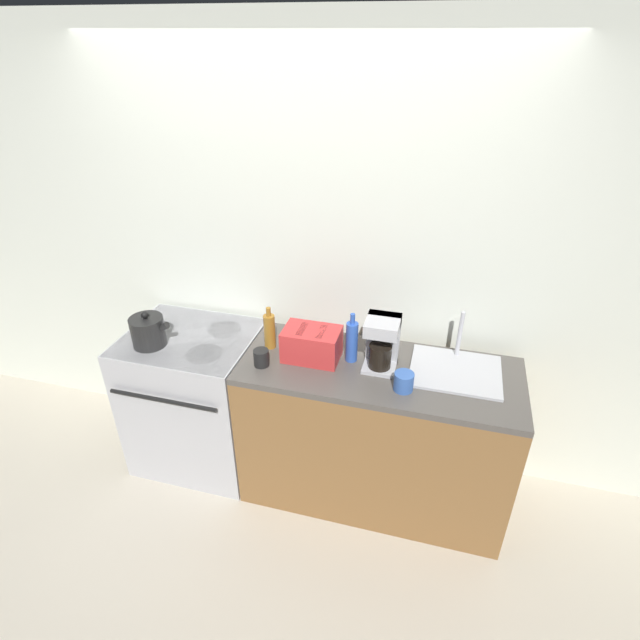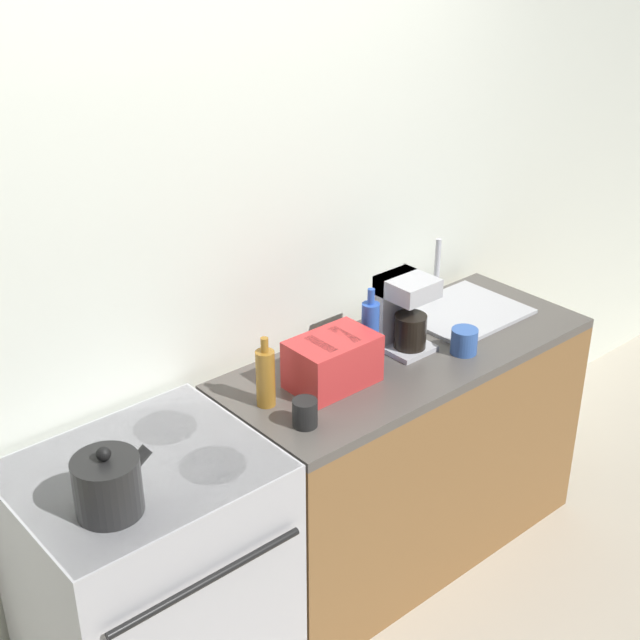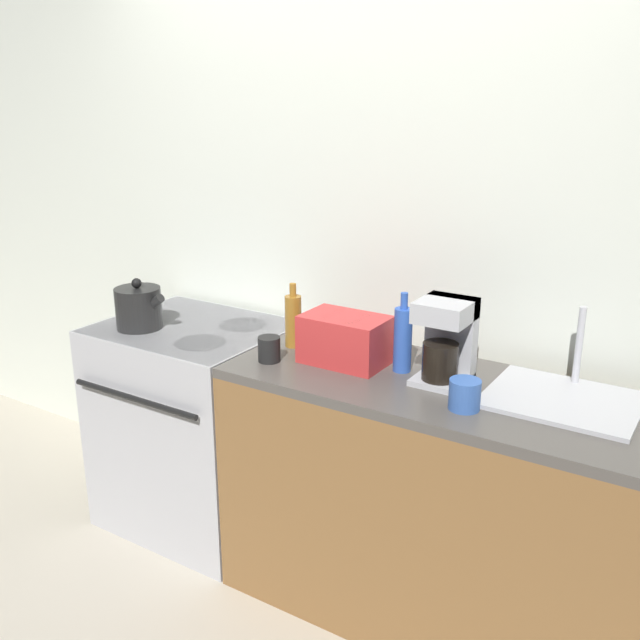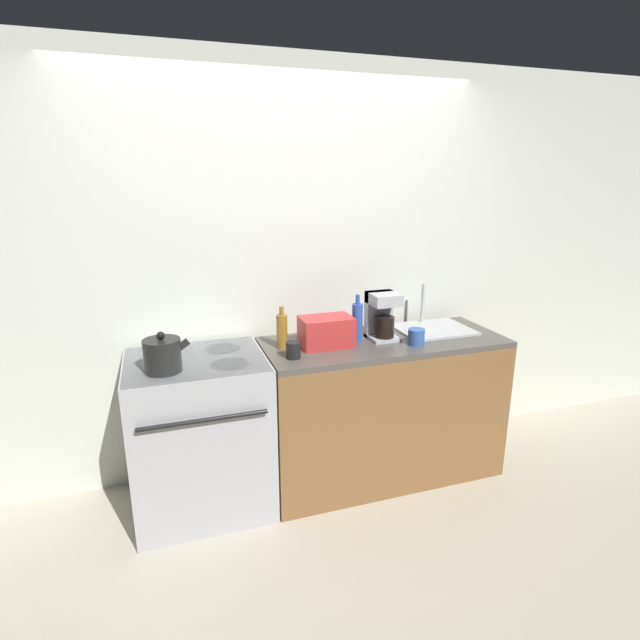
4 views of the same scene
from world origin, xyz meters
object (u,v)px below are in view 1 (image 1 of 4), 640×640
at_px(kettle, 148,331).
at_px(cup_black, 261,358).
at_px(bottle_amber, 270,331).
at_px(bottle_blue, 352,341).
at_px(toaster, 312,344).
at_px(coffee_maker, 382,341).
at_px(cup_blue, 404,382).
at_px(stove, 197,397).

xyz_separation_m(kettle, cup_black, (0.69, -0.02, -0.04)).
relative_size(bottle_amber, cup_black, 2.70).
bearing_deg(bottle_blue, bottle_amber, 179.11).
bearing_deg(toaster, bottle_blue, 9.76).
distance_m(toaster, coffee_maker, 0.38).
relative_size(kettle, cup_black, 2.56).
distance_m(cup_black, cup_blue, 0.76).
bearing_deg(coffee_maker, stove, -178.96).
xyz_separation_m(toaster, bottle_blue, (0.21, 0.04, 0.03)).
height_order(stove, cup_blue, cup_blue).
bearing_deg(stove, bottle_amber, 3.53).
relative_size(toaster, bottle_amber, 1.21).
bearing_deg(stove, cup_black, -16.16).
bearing_deg(bottle_amber, toaster, -9.66).
distance_m(kettle, bottle_blue, 1.16).
bearing_deg(cup_black, bottle_amber, 95.28).
bearing_deg(coffee_maker, bottle_blue, 178.88).
xyz_separation_m(stove, bottle_amber, (0.51, 0.03, 0.56)).
xyz_separation_m(coffee_maker, bottle_amber, (-0.64, 0.01, -0.05)).
xyz_separation_m(cup_black, cup_blue, (0.76, -0.01, 0.00)).
bearing_deg(kettle, stove, 37.69).
xyz_separation_m(toaster, cup_black, (-0.24, -0.14, -0.04)).
bearing_deg(stove, toaster, -0.96).
relative_size(toaster, coffee_maker, 1.05).
bearing_deg(toaster, bottle_amber, 170.34).
distance_m(stove, bottle_amber, 0.75).
bearing_deg(stove, kettle, -142.31).
xyz_separation_m(bottle_blue, cup_black, (-0.46, -0.18, -0.07)).
height_order(toaster, cup_blue, toaster).
bearing_deg(coffee_maker, cup_blue, -51.68).
bearing_deg(cup_black, bottle_blue, 21.07).
height_order(stove, cup_black, cup_black).
xyz_separation_m(kettle, bottle_blue, (1.15, 0.15, 0.03)).
height_order(kettle, bottle_amber, bottle_amber).
bearing_deg(bottle_blue, coffee_maker, -1.12).
distance_m(kettle, cup_blue, 1.45).
xyz_separation_m(toaster, coffee_maker, (0.38, 0.03, 0.06)).
bearing_deg(kettle, cup_blue, -1.34).
height_order(toaster, cup_black, toaster).
bearing_deg(cup_blue, coffee_maker, 128.32).
bearing_deg(kettle, bottle_blue, 7.58).
bearing_deg(kettle, cup_black, -1.93).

